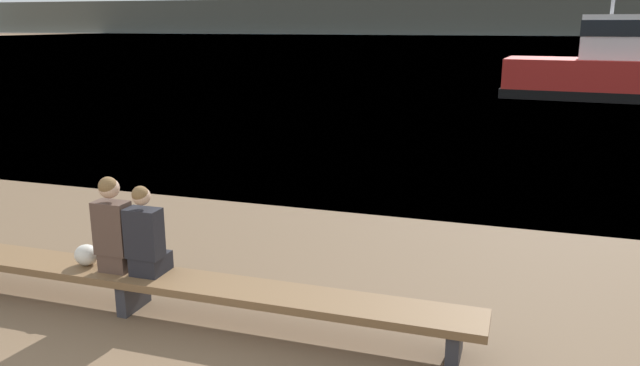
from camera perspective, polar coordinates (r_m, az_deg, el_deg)
name	(u,v)px	position (r m, az deg, el deg)	size (l,w,h in m)	color
water_surface	(510,39)	(129.57, 16.95, 12.49)	(240.00, 240.00, 0.00)	#386084
far_shoreline	(516,16)	(171.47, 17.47, 14.36)	(600.00, 12.00, 9.38)	#4C4C42
bench_main	(132,278)	(7.11, -16.78, -8.34)	(7.49, 0.56, 0.43)	brown
person_left	(114,229)	(7.02, -18.32, -3.97)	(0.37, 0.39, 1.05)	#4C382D
person_right	(146,237)	(6.83, -15.65, -4.76)	(0.37, 0.38, 0.98)	black
shopping_bag	(86,255)	(7.40, -20.58, -6.17)	(0.27, 0.24, 0.23)	beige
tugboat_red	(604,73)	(28.33, 24.54, 9.17)	(7.97, 3.75, 5.53)	red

